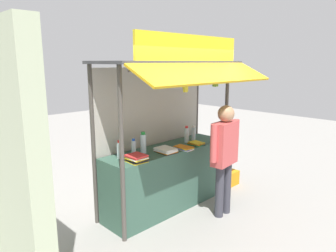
{
  "coord_description": "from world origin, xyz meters",
  "views": [
    {
      "loc": [
        -3.29,
        -3.34,
        2.31
      ],
      "look_at": [
        0.0,
        0.0,
        1.34
      ],
      "focal_mm": 33.08,
      "sensor_mm": 36.0,
      "label": 1
    }
  ],
  "objects_px": {
    "magazine_stack_front_right": "(184,148)",
    "magazine_stack_back_right": "(166,150)",
    "magazine_stack_right": "(137,158)",
    "water_bottle_center": "(134,147)",
    "banana_bunch_inner_right": "(185,87)",
    "water_bottle_far_left": "(119,150)",
    "magazine_stack_left": "(196,144)",
    "vendor_person": "(225,150)",
    "water_bottle_back_left": "(187,135)",
    "water_bottle_mid_left": "(143,143)",
    "banana_bunch_inner_left": "(215,81)",
    "plastic_crate": "(225,177)",
    "water_bottle_mid_right": "(194,133)"
  },
  "relations": [
    {
      "from": "water_bottle_center",
      "to": "magazine_stack_front_right",
      "type": "relative_size",
      "value": 0.8
    },
    {
      "from": "banana_bunch_inner_right",
      "to": "magazine_stack_back_right",
      "type": "bearing_deg",
      "value": 118.41
    },
    {
      "from": "water_bottle_back_left",
      "to": "water_bottle_mid_left",
      "type": "bearing_deg",
      "value": 178.21
    },
    {
      "from": "magazine_stack_back_right",
      "to": "water_bottle_mid_left",
      "type": "bearing_deg",
      "value": 140.86
    },
    {
      "from": "water_bottle_center",
      "to": "banana_bunch_inner_right",
      "type": "xyz_separation_m",
      "value": [
        0.55,
        -0.49,
        0.86
      ]
    },
    {
      "from": "water_bottle_far_left",
      "to": "water_bottle_mid_right",
      "type": "height_order",
      "value": "water_bottle_far_left"
    },
    {
      "from": "water_bottle_mid_left",
      "to": "water_bottle_center",
      "type": "bearing_deg",
      "value": 170.0
    },
    {
      "from": "banana_bunch_inner_left",
      "to": "vendor_person",
      "type": "bearing_deg",
      "value": -120.43
    },
    {
      "from": "water_bottle_mid_left",
      "to": "banana_bunch_inner_left",
      "type": "bearing_deg",
      "value": -23.05
    },
    {
      "from": "plastic_crate",
      "to": "magazine_stack_front_right",
      "type": "bearing_deg",
      "value": -174.54
    },
    {
      "from": "water_bottle_mid_left",
      "to": "magazine_stack_right",
      "type": "distance_m",
      "value": 0.42
    },
    {
      "from": "water_bottle_back_left",
      "to": "vendor_person",
      "type": "bearing_deg",
      "value": -93.91
    },
    {
      "from": "water_bottle_back_left",
      "to": "plastic_crate",
      "type": "relative_size",
      "value": 0.72
    },
    {
      "from": "magazine_stack_right",
      "to": "water_bottle_far_left",
      "type": "bearing_deg",
      "value": 105.23
    },
    {
      "from": "vendor_person",
      "to": "magazine_stack_back_right",
      "type": "bearing_deg",
      "value": -52.87
    },
    {
      "from": "magazine_stack_right",
      "to": "banana_bunch_inner_left",
      "type": "xyz_separation_m",
      "value": [
        1.42,
        -0.22,
        0.98
      ]
    },
    {
      "from": "magazine_stack_back_right",
      "to": "banana_bunch_inner_right",
      "type": "distance_m",
      "value": 0.98
    },
    {
      "from": "water_bottle_mid_left",
      "to": "magazine_stack_front_right",
      "type": "distance_m",
      "value": 0.65
    },
    {
      "from": "water_bottle_center",
      "to": "magazine_stack_left",
      "type": "height_order",
      "value": "water_bottle_center"
    },
    {
      "from": "magazine_stack_front_right",
      "to": "magazine_stack_back_right",
      "type": "distance_m",
      "value": 0.32
    },
    {
      "from": "water_bottle_center",
      "to": "magazine_stack_right",
      "type": "xyz_separation_m",
      "value": [
        -0.17,
        -0.28,
        -0.06
      ]
    },
    {
      "from": "magazine_stack_front_right",
      "to": "banana_bunch_inner_right",
      "type": "height_order",
      "value": "banana_bunch_inner_right"
    },
    {
      "from": "water_bottle_mid_right",
      "to": "banana_bunch_inner_right",
      "type": "height_order",
      "value": "banana_bunch_inner_right"
    },
    {
      "from": "magazine_stack_front_right",
      "to": "plastic_crate",
      "type": "height_order",
      "value": "magazine_stack_front_right"
    },
    {
      "from": "magazine_stack_back_right",
      "to": "banana_bunch_inner_left",
      "type": "xyz_separation_m",
      "value": [
        0.83,
        -0.25,
        0.99
      ]
    },
    {
      "from": "water_bottle_center",
      "to": "magazine_stack_left",
      "type": "relative_size",
      "value": 0.95
    },
    {
      "from": "magazine_stack_back_right",
      "to": "magazine_stack_front_right",
      "type": "bearing_deg",
      "value": -14.77
    },
    {
      "from": "water_bottle_far_left",
      "to": "water_bottle_center",
      "type": "height_order",
      "value": "water_bottle_far_left"
    },
    {
      "from": "banana_bunch_inner_left",
      "to": "water_bottle_far_left",
      "type": "bearing_deg",
      "value": 161.58
    },
    {
      "from": "water_bottle_back_left",
      "to": "vendor_person",
      "type": "xyz_separation_m",
      "value": [
        -0.06,
        -0.81,
        -0.1
      ]
    },
    {
      "from": "magazine_stack_back_right",
      "to": "vendor_person",
      "type": "distance_m",
      "value": 0.87
    },
    {
      "from": "water_bottle_center",
      "to": "magazine_stack_right",
      "type": "height_order",
      "value": "water_bottle_center"
    },
    {
      "from": "water_bottle_mid_right",
      "to": "banana_bunch_inner_right",
      "type": "relative_size",
      "value": 0.82
    },
    {
      "from": "water_bottle_back_left",
      "to": "magazine_stack_back_right",
      "type": "distance_m",
      "value": 0.69
    },
    {
      "from": "water_bottle_back_left",
      "to": "magazine_stack_front_right",
      "type": "distance_m",
      "value": 0.45
    },
    {
      "from": "water_bottle_back_left",
      "to": "magazine_stack_left",
      "type": "relative_size",
      "value": 1.11
    },
    {
      "from": "water_bottle_center",
      "to": "water_bottle_mid_left",
      "type": "relative_size",
      "value": 0.75
    },
    {
      "from": "water_bottle_mid_right",
      "to": "banana_bunch_inner_right",
      "type": "bearing_deg",
      "value": -148.11
    },
    {
      "from": "magazine_stack_back_right",
      "to": "water_bottle_back_left",
      "type": "bearing_deg",
      "value": 15.34
    },
    {
      "from": "water_bottle_far_left",
      "to": "water_bottle_mid_left",
      "type": "height_order",
      "value": "water_bottle_mid_left"
    },
    {
      "from": "magazine_stack_left",
      "to": "vendor_person",
      "type": "xyz_separation_m",
      "value": [
        -0.03,
        -0.57,
        0.01
      ]
    },
    {
      "from": "magazine_stack_back_right",
      "to": "banana_bunch_inner_left",
      "type": "height_order",
      "value": "banana_bunch_inner_left"
    },
    {
      "from": "magazine_stack_left",
      "to": "plastic_crate",
      "type": "bearing_deg",
      "value": 5.88
    },
    {
      "from": "magazine_stack_front_right",
      "to": "magazine_stack_right",
      "type": "bearing_deg",
      "value": 177.17
    },
    {
      "from": "water_bottle_far_left",
      "to": "vendor_person",
      "type": "height_order",
      "value": "vendor_person"
    },
    {
      "from": "magazine_stack_front_right",
      "to": "banana_bunch_inner_left",
      "type": "distance_m",
      "value": 1.14
    },
    {
      "from": "magazine_stack_right",
      "to": "banana_bunch_inner_left",
      "type": "distance_m",
      "value": 1.73
    },
    {
      "from": "water_bottle_mid_right",
      "to": "magazine_stack_left",
      "type": "distance_m",
      "value": 0.35
    },
    {
      "from": "magazine_stack_right",
      "to": "banana_bunch_inner_left",
      "type": "height_order",
      "value": "banana_bunch_inner_left"
    },
    {
      "from": "water_bottle_far_left",
      "to": "magazine_stack_back_right",
      "type": "xyz_separation_m",
      "value": [
        0.66,
        -0.24,
        -0.09
      ]
    }
  ]
}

